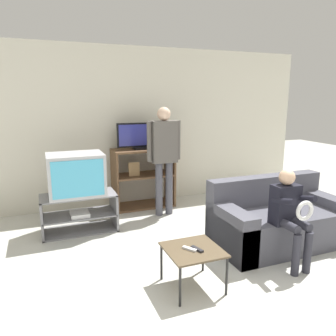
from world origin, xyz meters
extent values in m
plane|color=beige|center=(0.00, 0.00, 0.00)|extent=(18.00, 18.00, 0.00)
cube|color=silver|center=(0.00, 3.33, 1.30)|extent=(6.40, 0.06, 2.60)
cube|color=slate|center=(-1.04, 2.35, 0.01)|extent=(0.99, 0.47, 0.02)
cube|color=slate|center=(-1.04, 2.35, 0.23)|extent=(0.95, 0.47, 0.02)
cube|color=slate|center=(-1.04, 2.35, 0.50)|extent=(0.99, 0.47, 0.02)
cube|color=slate|center=(-1.52, 2.35, 0.26)|extent=(0.03, 0.47, 0.51)
cube|color=slate|center=(-0.56, 2.35, 0.26)|extent=(0.03, 0.47, 0.51)
cube|color=silver|center=(-1.04, 2.29, 0.26)|extent=(0.24, 0.28, 0.05)
cube|color=#B2B2B7|center=(-1.05, 2.36, 0.79)|extent=(0.72, 0.53, 0.56)
cube|color=#4CB7E0|center=(-1.05, 2.10, 0.79)|extent=(0.64, 0.01, 0.48)
cube|color=brown|center=(-0.39, 3.03, 0.49)|extent=(0.03, 0.47, 0.97)
cube|color=brown|center=(0.56, 3.03, 0.49)|extent=(0.03, 0.47, 0.97)
cube|color=brown|center=(0.08, 3.03, 0.02)|extent=(0.92, 0.47, 0.03)
cube|color=brown|center=(0.08, 3.03, 0.53)|extent=(0.92, 0.47, 0.03)
cube|color=brown|center=(0.08, 3.03, 0.96)|extent=(0.92, 0.47, 0.03)
cube|color=#9E7A4C|center=(-0.09, 2.96, 0.66)|extent=(0.18, 0.04, 0.22)
cube|color=black|center=(0.07, 3.01, 0.99)|extent=(0.29, 0.20, 0.04)
cube|color=black|center=(0.07, 3.01, 1.20)|extent=(0.83, 0.04, 0.39)
cube|color=#333899|center=(0.07, 2.99, 1.20)|extent=(0.78, 0.01, 0.34)
cube|color=brown|center=(-0.19, 0.55, 0.39)|extent=(0.51, 0.51, 0.02)
cylinder|color=black|center=(-0.43, 0.32, 0.19)|extent=(0.02, 0.02, 0.38)
cylinder|color=black|center=(0.04, 0.32, 0.19)|extent=(0.02, 0.02, 0.38)
cylinder|color=black|center=(-0.43, 0.79, 0.19)|extent=(0.02, 0.02, 0.38)
cylinder|color=black|center=(0.04, 0.79, 0.19)|extent=(0.02, 0.02, 0.38)
cube|color=#232328|center=(-0.17, 0.52, 0.41)|extent=(0.07, 0.15, 0.02)
cube|color=silver|center=(-0.24, 0.55, 0.41)|extent=(0.11, 0.14, 0.02)
cube|color=#4C4C56|center=(1.20, 1.01, 0.22)|extent=(1.61, 0.82, 0.44)
cube|color=#4C4C56|center=(1.20, 1.32, 0.62)|extent=(1.61, 0.20, 0.36)
cube|color=#4C4C56|center=(0.50, 1.01, 0.28)|extent=(0.22, 0.82, 0.56)
cube|color=#4C4C56|center=(1.89, 1.01, 0.28)|extent=(0.22, 0.82, 0.56)
cylinder|color=#4C4C56|center=(0.18, 2.53, 0.41)|extent=(0.11, 0.11, 0.83)
cylinder|color=#4C4C56|center=(0.34, 2.53, 0.41)|extent=(0.11, 0.11, 0.83)
cube|color=#5B5651|center=(0.26, 2.53, 1.14)|extent=(0.38, 0.20, 0.62)
cylinder|color=#5B5651|center=(0.03, 2.53, 1.16)|extent=(0.08, 0.08, 0.59)
cylinder|color=#5B5651|center=(0.49, 2.53, 1.16)|extent=(0.08, 0.08, 0.59)
sphere|color=beige|center=(0.26, 2.53, 1.55)|extent=(0.20, 0.20, 0.20)
cylinder|color=#2D2D38|center=(0.88, 0.36, 0.22)|extent=(0.08, 0.08, 0.44)
cylinder|color=#2D2D38|center=(1.03, 0.36, 0.22)|extent=(0.08, 0.08, 0.44)
cylinder|color=#2D2D38|center=(0.88, 0.51, 0.49)|extent=(0.09, 0.30, 0.09)
cylinder|color=#2D2D38|center=(1.03, 0.51, 0.49)|extent=(0.09, 0.30, 0.09)
cube|color=black|center=(0.95, 0.66, 0.66)|extent=(0.30, 0.17, 0.43)
cylinder|color=black|center=(0.82, 0.54, 0.75)|extent=(0.06, 0.31, 0.14)
cylinder|color=black|center=(1.09, 0.54, 0.75)|extent=(0.06, 0.31, 0.14)
sphere|color=#DBAD89|center=(0.95, 0.66, 0.96)|extent=(0.17, 0.17, 0.17)
torus|color=silver|center=(0.95, 0.38, 0.68)|extent=(0.21, 0.04, 0.21)
camera|label=1|loc=(-1.45, -2.01, 1.79)|focal=35.00mm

